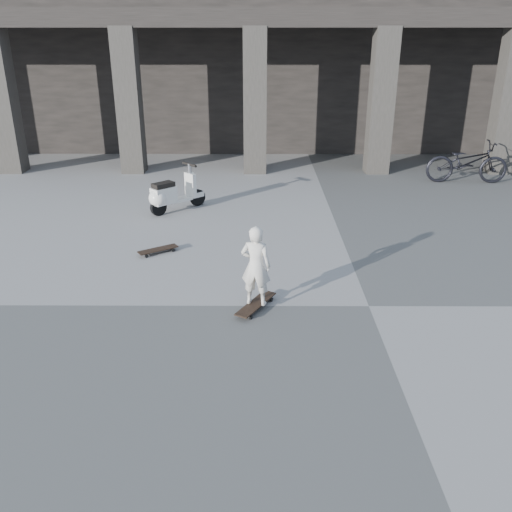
{
  "coord_description": "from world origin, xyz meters",
  "views": [
    {
      "loc": [
        -1.68,
        -7.31,
        3.86
      ],
      "look_at": [
        -1.72,
        0.41,
        0.65
      ],
      "focal_mm": 38.0,
      "sensor_mm": 36.0,
      "label": 1
    }
  ],
  "objects_px": {
    "skateboard_spare": "(158,250)",
    "bicycle": "(467,162)",
    "scooter": "(169,195)",
    "longboard": "(256,304)",
    "child": "(256,266)"
  },
  "relations": [
    {
      "from": "skateboard_spare",
      "to": "bicycle",
      "type": "xyz_separation_m",
      "value": [
        7.56,
        5.2,
        0.5
      ]
    },
    {
      "from": "bicycle",
      "to": "child",
      "type": "bearing_deg",
      "value": 145.63
    },
    {
      "from": "bicycle",
      "to": "scooter",
      "type": "bearing_deg",
      "value": 112.87
    },
    {
      "from": "skateboard_spare",
      "to": "longboard",
      "type": "bearing_deg",
      "value": -83.45
    },
    {
      "from": "skateboard_spare",
      "to": "bicycle",
      "type": "distance_m",
      "value": 9.19
    },
    {
      "from": "child",
      "to": "bicycle",
      "type": "xyz_separation_m",
      "value": [
        5.72,
        7.39,
        -0.13
      ]
    },
    {
      "from": "child",
      "to": "bicycle",
      "type": "bearing_deg",
      "value": -114.19
    },
    {
      "from": "longboard",
      "to": "skateboard_spare",
      "type": "xyz_separation_m",
      "value": [
        -1.85,
        2.19,
        -0.0
      ]
    },
    {
      "from": "child",
      "to": "bicycle",
      "type": "height_order",
      "value": "child"
    },
    {
      "from": "longboard",
      "to": "child",
      "type": "relative_size",
      "value": 0.74
    },
    {
      "from": "longboard",
      "to": "scooter",
      "type": "height_order",
      "value": "scooter"
    },
    {
      "from": "longboard",
      "to": "child",
      "type": "height_order",
      "value": "child"
    },
    {
      "from": "skateboard_spare",
      "to": "scooter",
      "type": "relative_size",
      "value": 0.62
    },
    {
      "from": "skateboard_spare",
      "to": "bicycle",
      "type": "relative_size",
      "value": 0.34
    },
    {
      "from": "longboard",
      "to": "child",
      "type": "bearing_deg",
      "value": 129.53
    }
  ]
}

